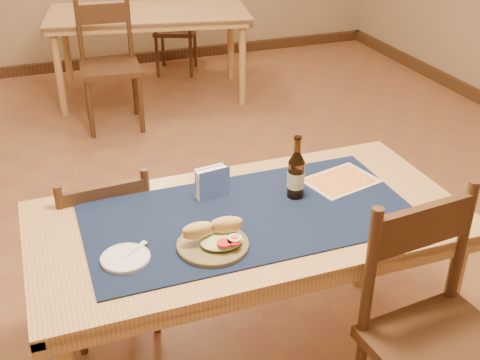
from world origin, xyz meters
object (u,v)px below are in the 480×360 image
object	(u,v)px
chair_main_far	(105,246)
chair_main_near	(440,339)
sandwich_plate	(215,240)
napkin_holder	(212,183)
beer_bottle	(296,175)
main_table	(249,234)
back_table	(149,21)

from	to	relation	value
chair_main_far	chair_main_near	size ratio (longest dim) A/B	0.86
sandwich_plate	napkin_holder	world-z (taller)	napkin_holder
beer_bottle	napkin_holder	size ratio (longest dim) A/B	1.77
chair_main_far	sandwich_plate	world-z (taller)	sandwich_plate
chair_main_far	chair_main_near	world-z (taller)	chair_main_near
main_table	sandwich_plate	world-z (taller)	sandwich_plate
chair_main_far	beer_bottle	bearing A→B (deg)	-28.33
chair_main_near	napkin_holder	world-z (taller)	chair_main_near
sandwich_plate	napkin_holder	distance (m)	0.34
chair_main_far	beer_bottle	size ratio (longest dim) A/B	3.33
main_table	chair_main_far	xyz separation A→B (m)	(-0.49, 0.45, -0.23)
chair_main_far	chair_main_near	distance (m)	1.40
chair_main_near	napkin_holder	distance (m)	0.98
main_table	back_table	size ratio (longest dim) A/B	0.90
back_table	napkin_holder	world-z (taller)	napkin_holder
beer_bottle	sandwich_plate	bearing A→B (deg)	-151.65
chair_main_near	sandwich_plate	world-z (taller)	chair_main_near
chair_main_far	napkin_holder	size ratio (longest dim) A/B	5.89
chair_main_near	sandwich_plate	bearing A→B (deg)	146.05
chair_main_near	chair_main_far	bearing A→B (deg)	132.82
chair_main_far	sandwich_plate	size ratio (longest dim) A/B	3.42
main_table	back_table	distance (m)	3.31
chair_main_far	napkin_holder	world-z (taller)	napkin_holder
main_table	chair_main_near	bearing A→B (deg)	-51.62
chair_main_near	beer_bottle	world-z (taller)	beer_bottle
main_table	chair_main_far	size ratio (longest dim) A/B	1.90
main_table	chair_main_near	distance (m)	0.76
beer_bottle	napkin_holder	xyz separation A→B (m)	(-0.30, 0.11, -0.04)
main_table	chair_main_far	bearing A→B (deg)	137.74
back_table	beer_bottle	world-z (taller)	beer_bottle
chair_main_far	chair_main_near	bearing A→B (deg)	-47.18
chair_main_far	sandwich_plate	xyz separation A→B (m)	(0.31, -0.60, 0.34)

